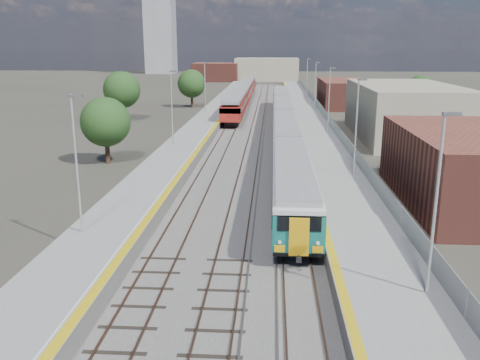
# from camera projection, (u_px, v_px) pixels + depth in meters

# --- Properties ---
(ground) EXTENTS (320.00, 320.00, 0.00)m
(ground) POSITION_uv_depth(u_px,v_px,m) (271.00, 130.00, 67.94)
(ground) COLOR #47443A
(ground) RESTS_ON ground
(ballast_bed) EXTENTS (10.50, 155.00, 0.06)m
(ballast_bed) POSITION_uv_depth(u_px,v_px,m) (255.00, 126.00, 70.49)
(ballast_bed) COLOR #565451
(ballast_bed) RESTS_ON ground
(tracks) EXTENTS (8.96, 160.00, 0.17)m
(tracks) POSITION_uv_depth(u_px,v_px,m) (260.00, 124.00, 72.05)
(tracks) COLOR #4C3323
(tracks) RESTS_ON ground
(platform_right) EXTENTS (4.70, 155.00, 8.52)m
(platform_right) POSITION_uv_depth(u_px,v_px,m) (310.00, 123.00, 69.88)
(platform_right) COLOR slate
(platform_right) RESTS_ON ground
(platform_left) EXTENTS (4.30, 155.00, 8.52)m
(platform_left) POSITION_uv_depth(u_px,v_px,m) (207.00, 122.00, 70.77)
(platform_left) COLOR slate
(platform_left) RESTS_ON ground
(buildings) EXTENTS (72.00, 185.50, 40.00)m
(buildings) POSITION_uv_depth(u_px,v_px,m) (213.00, 46.00, 151.77)
(buildings) COLOR brown
(buildings) RESTS_ON ground
(green_train) EXTENTS (2.68, 74.61, 2.95)m
(green_train) POSITION_uv_depth(u_px,v_px,m) (284.00, 122.00, 60.66)
(green_train) COLOR black
(green_train) RESTS_ON ground
(red_train) EXTENTS (2.86, 57.91, 3.60)m
(red_train) POSITION_uv_depth(u_px,v_px,m) (243.00, 94.00, 94.84)
(red_train) COLOR black
(red_train) RESTS_ON ground
(tree_a) EXTENTS (4.66, 4.66, 6.31)m
(tree_a) POSITION_uv_depth(u_px,v_px,m) (105.00, 122.00, 47.56)
(tree_a) COLOR #382619
(tree_a) RESTS_ON ground
(tree_b) EXTENTS (5.40, 5.40, 7.32)m
(tree_b) POSITION_uv_depth(u_px,v_px,m) (122.00, 90.00, 74.67)
(tree_b) COLOR #382619
(tree_b) RESTS_ON ground
(tree_c) EXTENTS (5.00, 5.00, 6.78)m
(tree_c) POSITION_uv_depth(u_px,v_px,m) (192.00, 84.00, 91.15)
(tree_c) COLOR #382619
(tree_c) RESTS_ON ground
(tree_d) EXTENTS (4.56, 4.56, 6.18)m
(tree_d) POSITION_uv_depth(u_px,v_px,m) (420.00, 89.00, 85.49)
(tree_d) COLOR #382619
(tree_d) RESTS_ON ground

